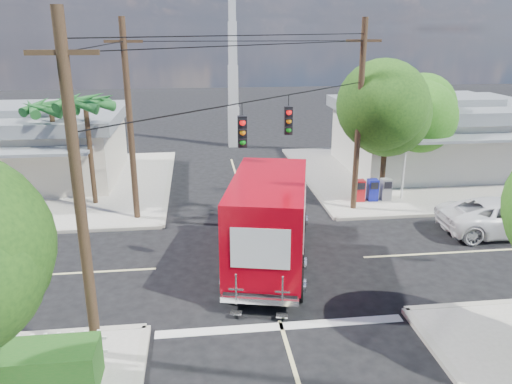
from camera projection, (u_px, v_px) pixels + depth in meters
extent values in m
plane|color=black|center=(262.00, 263.00, 19.02)|extent=(120.00, 120.00, 0.00)
cube|color=#A19C91|center=(416.00, 173.00, 30.63)|extent=(14.00, 14.00, 0.14)
cube|color=#ABA698|center=(304.00, 177.00, 29.83)|extent=(0.25, 14.00, 0.14)
cube|color=#ABA698|center=(477.00, 213.00, 24.03)|extent=(14.00, 0.25, 0.14)
cube|color=#A19C91|center=(43.00, 186.00, 28.11)|extent=(14.00, 14.00, 0.14)
cube|color=#ABA698|center=(169.00, 182.00, 28.91)|extent=(0.25, 14.00, 0.14)
cube|color=beige|center=(239.00, 185.00, 28.45)|extent=(0.12, 12.00, 0.01)
cube|color=beige|center=(507.00, 249.00, 20.16)|extent=(12.00, 0.12, 0.01)
cube|color=silver|center=(281.00, 326.00, 14.96)|extent=(7.50, 0.40, 0.01)
cube|color=silver|center=(435.00, 141.00, 31.20)|extent=(11.00, 8.00, 3.40)
cube|color=gray|center=(438.00, 108.00, 30.56)|extent=(11.80, 8.80, 0.70)
cube|color=gray|center=(439.00, 100.00, 30.41)|extent=(6.05, 4.40, 0.50)
cube|color=gray|center=(480.00, 138.00, 26.20)|extent=(9.90, 1.80, 0.15)
cylinder|color=silver|center=(403.00, 171.00, 25.39)|extent=(0.12, 0.12, 2.90)
cube|color=beige|center=(29.00, 151.00, 28.89)|extent=(10.00, 8.00, 3.20)
cube|color=gray|center=(24.00, 118.00, 28.28)|extent=(10.80, 8.80, 0.70)
cube|color=gray|center=(23.00, 109.00, 28.12)|extent=(5.50, 4.40, 0.50)
cylinder|color=silver|center=(80.00, 181.00, 24.05)|extent=(0.12, 0.12, 2.70)
cube|color=silver|center=(234.00, 127.00, 37.47)|extent=(0.80, 0.80, 3.00)
cube|color=silver|center=(233.00, 86.00, 36.54)|extent=(0.70, 0.70, 3.00)
cube|color=silver|center=(233.00, 44.00, 35.60)|extent=(0.60, 0.60, 3.00)
cylinder|color=#422D1C|center=(384.00, 158.00, 25.58)|extent=(0.28, 0.28, 4.10)
sphere|color=#1B4414|center=(388.00, 108.00, 24.78)|extent=(4.10, 4.10, 4.10)
sphere|color=#1B4414|center=(379.00, 103.00, 24.84)|extent=(3.33, 3.33, 3.33)
sphere|color=#1B4414|center=(397.00, 111.00, 24.58)|extent=(3.58, 3.58, 3.58)
cylinder|color=#422D1C|center=(414.00, 152.00, 28.03)|extent=(0.28, 0.28, 3.58)
sphere|color=#276915|center=(418.00, 112.00, 27.33)|extent=(3.58, 3.58, 3.58)
sphere|color=#276915|center=(410.00, 107.00, 27.41)|extent=(2.91, 2.91, 2.91)
sphere|color=#276915|center=(426.00, 115.00, 27.12)|extent=(3.14, 3.14, 3.14)
cylinder|color=#422D1C|center=(91.00, 155.00, 24.41)|extent=(0.24, 0.24, 5.00)
cone|color=#1E5E24|center=(104.00, 101.00, 23.70)|extent=(0.50, 2.06, 0.98)
cone|color=#1E5E24|center=(100.00, 99.00, 24.33)|extent=(1.92, 1.68, 0.98)
cone|color=#1E5E24|center=(84.00, 99.00, 24.40)|extent=(2.12, 0.95, 0.98)
cone|color=#1E5E24|center=(69.00, 100.00, 23.87)|extent=(1.34, 2.07, 0.98)
cone|color=#1E5E24|center=(65.00, 103.00, 23.14)|extent=(1.34, 2.07, 0.98)
cone|color=#1E5E24|center=(76.00, 104.00, 22.75)|extent=(2.12, 0.95, 0.98)
cone|color=#1E5E24|center=(94.00, 103.00, 23.00)|extent=(1.92, 1.68, 0.98)
cylinder|color=#422D1C|center=(57.00, 153.00, 25.65)|extent=(0.24, 0.24, 4.60)
cone|color=#1E5E24|center=(69.00, 105.00, 25.01)|extent=(0.50, 2.06, 0.98)
cone|color=#1E5E24|center=(66.00, 104.00, 25.64)|extent=(1.92, 1.68, 0.98)
cone|color=#1E5E24|center=(51.00, 103.00, 25.71)|extent=(2.12, 0.95, 0.98)
cone|color=#1E5E24|center=(36.00, 105.00, 25.18)|extent=(1.34, 2.07, 0.98)
cone|color=#1E5E24|center=(31.00, 107.00, 24.45)|extent=(1.34, 2.07, 0.98)
cone|color=#1E5E24|center=(41.00, 108.00, 24.06)|extent=(2.12, 0.95, 0.98)
cone|color=#1E5E24|center=(59.00, 108.00, 24.31)|extent=(1.92, 1.68, 0.98)
cylinder|color=#473321|center=(80.00, 202.00, 12.11)|extent=(0.28, 0.28, 9.00)
cube|color=#473321|center=(62.00, 52.00, 11.02)|extent=(1.60, 0.12, 0.12)
cylinder|color=#473321|center=(359.00, 119.00, 23.12)|extent=(0.28, 0.28, 9.00)
cube|color=#473321|center=(364.00, 41.00, 22.03)|extent=(1.60, 0.12, 0.12)
cylinder|color=#473321|center=(130.00, 124.00, 21.92)|extent=(0.28, 0.28, 9.00)
cube|color=#473321|center=(123.00, 41.00, 20.83)|extent=(1.60, 0.12, 0.12)
cylinder|color=black|center=(263.00, 99.00, 17.09)|extent=(10.43, 10.43, 0.04)
cube|color=black|center=(242.00, 132.00, 16.53)|extent=(0.30, 0.24, 1.05)
sphere|color=red|center=(243.00, 123.00, 16.30)|extent=(0.20, 0.20, 0.20)
cube|color=black|center=(288.00, 121.00, 18.55)|extent=(0.30, 0.24, 1.05)
sphere|color=red|center=(289.00, 112.00, 18.31)|extent=(0.20, 0.20, 0.20)
cube|color=silver|center=(101.00, 346.00, 12.96)|extent=(0.09, 0.06, 1.00)
cube|color=#B51117|center=(359.00, 190.00, 25.32)|extent=(0.50, 0.50, 1.10)
cube|color=navy|center=(373.00, 190.00, 25.40)|extent=(0.50, 0.50, 1.10)
cube|color=slate|center=(386.00, 189.00, 25.48)|extent=(0.50, 0.50, 1.10)
cube|color=black|center=(270.00, 247.00, 19.11)|extent=(4.05, 8.20, 0.25)
cube|color=#B70211|center=(276.00, 201.00, 21.77)|extent=(2.75, 2.22, 2.22)
cube|color=black|center=(277.00, 187.00, 22.31)|extent=(2.12, 0.73, 0.96)
cube|color=silver|center=(277.00, 209.00, 22.85)|extent=(2.29, 0.65, 0.35)
cube|color=#B70211|center=(268.00, 218.00, 17.78)|extent=(3.79, 6.28, 2.93)
cube|color=white|center=(305.00, 216.00, 17.60)|extent=(0.85, 3.55, 1.31)
cube|color=white|center=(233.00, 213.00, 17.86)|extent=(0.85, 3.55, 1.31)
cube|color=white|center=(260.00, 249.00, 14.95)|extent=(1.78, 0.43, 1.31)
cube|color=silver|center=(260.00, 300.00, 15.34)|extent=(2.42, 0.80, 0.18)
cube|color=silver|center=(236.00, 289.00, 15.16)|extent=(0.46, 0.16, 1.01)
cube|color=silver|center=(283.00, 292.00, 15.02)|extent=(0.46, 0.16, 1.01)
cylinder|color=black|center=(249.00, 218.00, 22.00)|extent=(0.57, 1.16, 1.11)
cylinder|color=black|center=(302.00, 220.00, 21.76)|extent=(0.57, 1.16, 1.11)
cylinder|color=black|center=(228.00, 282.00, 16.46)|extent=(0.57, 1.16, 1.11)
cylinder|color=black|center=(298.00, 285.00, 16.22)|extent=(0.57, 1.16, 1.11)
imported|color=silver|center=(504.00, 217.00, 21.53)|extent=(5.64, 2.79, 1.54)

